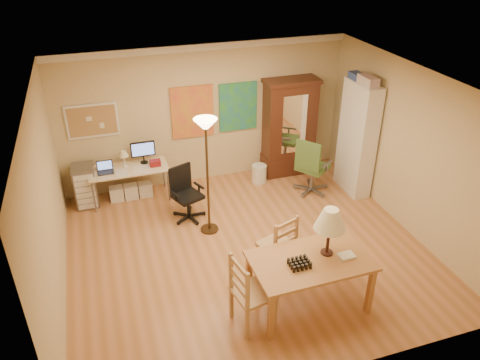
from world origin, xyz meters
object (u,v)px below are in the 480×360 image
object	(u,v)px
dining_table	(318,248)
bookshelf	(357,139)
office_chair_black	(187,205)
office_chair_green	(311,178)
armoire	(289,133)
computer_desk	(131,180)

from	to	relation	value
dining_table	bookshelf	xyz separation A→B (m)	(2.07, 2.58, 0.14)
dining_table	office_chair_black	bearing A→B (deg)	114.59
office_chair_green	bookshelf	distance (m)	1.12
office_chair_green	bookshelf	world-z (taller)	bookshelf
dining_table	office_chair_black	world-z (taller)	dining_table
dining_table	armoire	world-z (taller)	armoire
computer_desk	bookshelf	size ratio (longest dim) A/B	0.67
office_chair_green	bookshelf	size ratio (longest dim) A/B	0.53
armoire	office_chair_black	bearing A→B (deg)	-155.86
dining_table	bookshelf	size ratio (longest dim) A/B	0.73
bookshelf	office_chair_black	bearing A→B (deg)	-179.97
office_chair_green	armoire	bearing A→B (deg)	95.58
office_chair_black	bookshelf	bearing A→B (deg)	0.03
armoire	bookshelf	xyz separation A→B (m)	(0.90, -1.05, 0.21)
office_chair_black	computer_desk	bearing A→B (deg)	131.17
armoire	bookshelf	bearing A→B (deg)	-49.21
computer_desk	office_chair_green	size ratio (longest dim) A/B	1.26
office_chair_green	armoire	size ratio (longest dim) A/B	0.57
office_chair_green	computer_desk	bearing A→B (deg)	165.81
computer_desk	armoire	size ratio (longest dim) A/B	0.72
dining_table	computer_desk	bearing A→B (deg)	119.72
computer_desk	bookshelf	xyz separation A→B (m)	(4.09, -0.96, 0.67)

